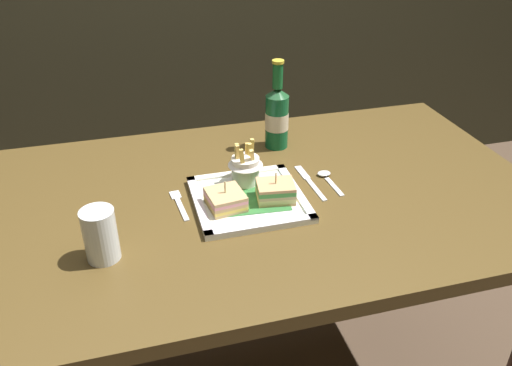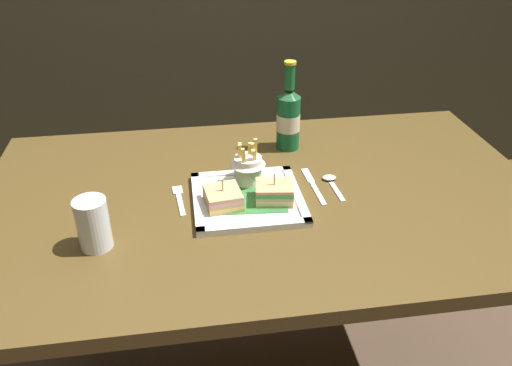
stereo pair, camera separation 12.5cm
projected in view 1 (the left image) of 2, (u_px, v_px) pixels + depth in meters
The scene contains 10 objects.
dining_table at pixel (263, 232), 1.35m from camera, with size 1.39×0.84×0.73m.
square_plate at pixel (249, 199), 1.25m from camera, with size 0.26×0.26×0.02m.
sandwich_half_left at pixel (225, 200), 1.21m from camera, with size 0.09×0.10×0.07m.
sandwich_half_right at pixel (276, 191), 1.23m from camera, with size 0.10×0.08×0.07m.
fries_cup at pixel (245, 165), 1.29m from camera, with size 0.09×0.09×0.11m.
beer_bottle at pixel (277, 116), 1.46m from camera, with size 0.07×0.07×0.25m.
water_glass at pixel (101, 238), 1.04m from camera, with size 0.07×0.07×0.11m.
fork at pixel (179, 203), 1.24m from camera, with size 0.03×0.14×0.00m.
knife at pixel (309, 181), 1.33m from camera, with size 0.02×0.18×0.00m.
spoon at pixel (326, 177), 1.35m from camera, with size 0.03×0.12×0.01m.
Camera 1 is at (-0.31, -1.05, 1.41)m, focal length 36.48 mm.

